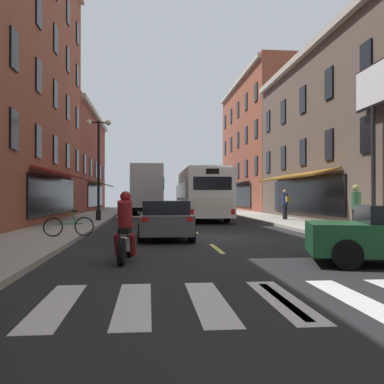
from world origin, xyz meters
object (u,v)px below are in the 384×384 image
object	(u,v)px
billboard_sign	(373,104)
sedan_near	(165,219)
sedan_far	(148,204)
bicycle_near	(69,226)
pedestrian_near	(285,204)
motorcycle_rider	(126,231)
pedestrian_mid	(356,208)
street_lamp_twin	(99,165)
box_truck	(148,190)
transit_bus	(200,194)

from	to	relation	value
billboard_sign	sedan_near	xyz separation A→B (m)	(-8.43, -1.07, -4.56)
sedan_far	bicycle_near	world-z (taller)	sedan_far
sedan_near	pedestrian_near	world-z (taller)	pedestrian_near
motorcycle_rider	bicycle_near	distance (m)	5.71
sedan_near	sedan_far	distance (m)	30.00
pedestrian_near	pedestrian_mid	xyz separation A→B (m)	(-0.44, -10.11, 0.00)
street_lamp_twin	motorcycle_rider	bearing A→B (deg)	-81.42
street_lamp_twin	pedestrian_near	bearing A→B (deg)	0.06
sedan_far	street_lamp_twin	distance (m)	20.54
box_truck	pedestrian_near	distance (m)	12.30
transit_bus	box_truck	distance (m)	6.75
box_truck	billboard_sign	bearing A→B (deg)	-63.15
transit_bus	sedan_far	xyz separation A→B (m)	(-3.49, 16.79, -0.95)
transit_bus	bicycle_near	distance (m)	14.88
box_truck	pedestrian_mid	bearing A→B (deg)	-68.26
transit_bus	pedestrian_mid	size ratio (longest dim) A/B	6.58
billboard_sign	pedestrian_mid	world-z (taller)	billboard_sign
transit_bus	billboard_sign	bearing A→B (deg)	-65.11
billboard_sign	pedestrian_mid	size ratio (longest dim) A/B	3.69
box_truck	sedan_near	xyz separation A→B (m)	(0.65, -19.00, -1.30)
transit_bus	street_lamp_twin	bearing A→B (deg)	-151.52
bicycle_near	sedan_near	bearing A→B (deg)	4.71
pedestrian_mid	pedestrian_near	bearing A→B (deg)	138.91
bicycle_near	pedestrian_near	world-z (taller)	pedestrian_near
billboard_sign	street_lamp_twin	bearing A→B (deg)	143.69
sedan_near	pedestrian_near	distance (m)	12.35
box_truck	pedestrian_mid	distance (m)	20.79
billboard_sign	motorcycle_rider	xyz separation A→B (m)	(-9.58, -6.60, -4.55)
sedan_far	billboard_sign	bearing A→B (deg)	-72.49
billboard_sign	pedestrian_mid	xyz separation A→B (m)	(-1.39, -1.36, -4.17)
motorcycle_rider	billboard_sign	bearing A→B (deg)	34.57
transit_bus	street_lamp_twin	size ratio (longest dim) A/B	2.08
pedestrian_mid	street_lamp_twin	distance (m)	14.75
sedan_near	motorcycle_rider	xyz separation A→B (m)	(-1.15, -5.54, 0.01)
sedan_near	pedestrian_near	size ratio (longest dim) A/B	2.46
pedestrian_near	street_lamp_twin	size ratio (longest dim) A/B	0.31
motorcycle_rider	bicycle_near	xyz separation A→B (m)	(-2.22, 5.26, -0.21)
sedan_near	bicycle_near	size ratio (longest dim) A/B	2.58
motorcycle_rider	pedestrian_mid	size ratio (longest dim) A/B	1.14
transit_bus	street_lamp_twin	distance (m)	7.31
street_lamp_twin	billboard_sign	bearing A→B (deg)	-36.31
bicycle_near	box_truck	bearing A→B (deg)	81.96
sedan_near	pedestrian_near	xyz separation A→B (m)	(7.49, 9.82, 0.38)
motorcycle_rider	street_lamp_twin	xyz separation A→B (m)	(-2.31, 15.34, 2.61)
billboard_sign	bicycle_near	distance (m)	12.80
billboard_sign	pedestrian_near	world-z (taller)	billboard_sign
bicycle_near	pedestrian_near	bearing A→B (deg)	42.91
pedestrian_mid	street_lamp_twin	xyz separation A→B (m)	(-10.51, 10.10, 2.24)
bicycle_near	pedestrian_mid	size ratio (longest dim) A/B	0.93
transit_bus	sedan_near	distance (m)	13.53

